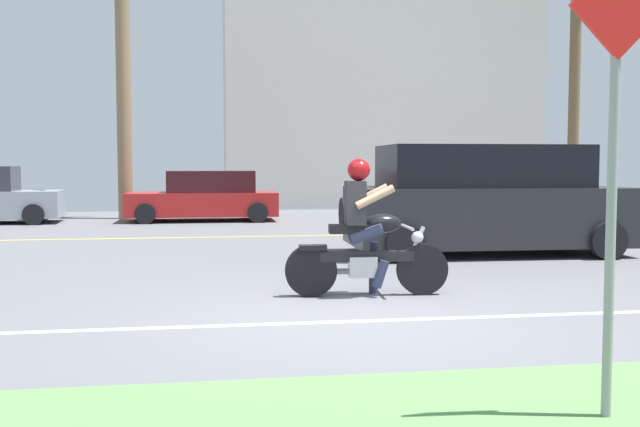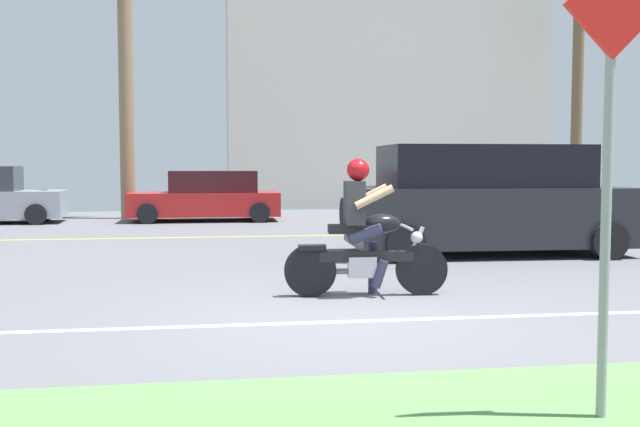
{
  "view_description": "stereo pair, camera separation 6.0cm",
  "coord_description": "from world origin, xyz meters",
  "px_view_note": "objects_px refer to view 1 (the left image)",
  "views": [
    {
      "loc": [
        -1.46,
        -7.25,
        1.59
      ],
      "look_at": [
        0.09,
        2.89,
        0.89
      ],
      "focal_mm": 40.26,
      "sensor_mm": 36.0,
      "label": 1
    },
    {
      "loc": [
        -1.4,
        -7.25,
        1.59
      ],
      "look_at": [
        0.09,
        2.89,
        0.89
      ],
      "focal_mm": 40.26,
      "sensor_mm": 36.0,
      "label": 2
    }
  ],
  "objects_px": {
    "street_sign": "(614,145)",
    "parked_car_1": "(205,197)",
    "motorcyclist": "(366,238)",
    "suv_nearby": "(484,201)"
  },
  "relations": [
    {
      "from": "suv_nearby",
      "to": "parked_car_1",
      "type": "distance_m",
      "value": 9.83
    },
    {
      "from": "motorcyclist",
      "to": "street_sign",
      "type": "bearing_deg",
      "value": -83.44
    },
    {
      "from": "parked_car_1",
      "to": "street_sign",
      "type": "height_order",
      "value": "street_sign"
    },
    {
      "from": "suv_nearby",
      "to": "street_sign",
      "type": "distance_m",
      "value": 8.61
    },
    {
      "from": "motorcyclist",
      "to": "parked_car_1",
      "type": "xyz_separation_m",
      "value": [
        -2.0,
        12.19,
        -0.03
      ]
    },
    {
      "from": "motorcyclist",
      "to": "street_sign",
      "type": "relative_size",
      "value": 0.71
    },
    {
      "from": "street_sign",
      "to": "suv_nearby",
      "type": "bearing_deg",
      "value": 73.34
    },
    {
      "from": "suv_nearby",
      "to": "parked_car_1",
      "type": "relative_size",
      "value": 1.21
    },
    {
      "from": "parked_car_1",
      "to": "street_sign",
      "type": "bearing_deg",
      "value": -81.41
    },
    {
      "from": "street_sign",
      "to": "parked_car_1",
      "type": "bearing_deg",
      "value": 98.59
    }
  ]
}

